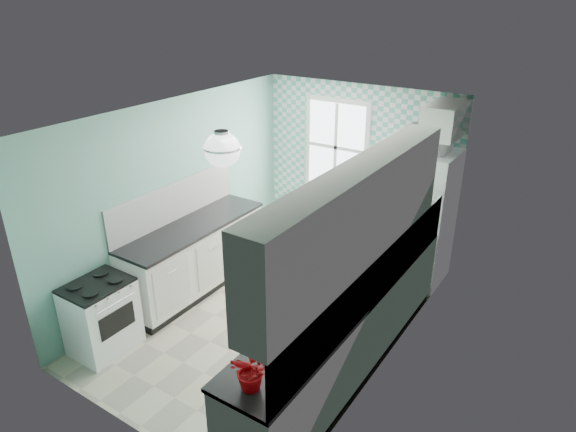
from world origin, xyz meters
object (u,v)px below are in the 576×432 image
Objects in this scene: stove at (101,316)px; fruit_bowl at (291,348)px; ceiling_light at (222,149)px; microwave at (428,139)px; fridge at (419,216)px; potted_plant at (252,371)px; sink at (393,250)px.

fruit_bowl reaches higher than stove.
ceiling_light reaches higher than fruit_bowl.
microwave reaches higher than fruit_bowl.
ceiling_light is 3.18m from fridge.
fruit_bowl is (0.09, -3.28, 0.06)m from fridge.
ceiling_light reaches higher than potted_plant.
stove is 3.47× the size of fruit_bowl.
microwave is at bearing 91.57° from fruit_bowl.
fridge reaches higher than potted_plant.
fridge reaches higher than sink.
stove is 3.36m from sink.
potted_plant is at bearing 93.78° from microwave.
fruit_bowl is 0.70× the size of potted_plant.
fridge is 3.38× the size of microwave.
ceiling_light reaches higher than fridge.
fridge is 1.06m from microwave.
stove is 2.53m from potted_plant.
stove is at bearing 170.32° from potted_plant.
fruit_bowl is at bearing -0.48° from stove.
stove is at bearing -139.48° from sink.
stove is 1.51× the size of microwave.
fruit_bowl is at bearing 94.00° from microwave.
ceiling_light is 2.88m from microwave.
microwave reaches higher than fridge.
sink reaches higher than potted_plant.
stove is at bearing -147.15° from ceiling_light.
fridge reaches higher than fruit_bowl.
microwave is (-0.09, 3.81, 0.86)m from potted_plant.
fridge is 5.43× the size of potted_plant.
microwave reaches higher than potted_plant.
ceiling_light reaches higher than microwave.
sink is 2.17m from fruit_bowl.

